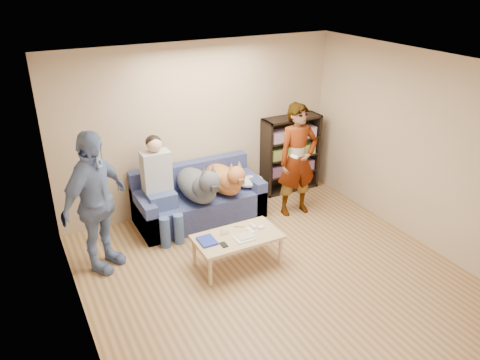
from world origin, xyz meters
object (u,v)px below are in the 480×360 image
camera_silver (225,232)px  dog_tan (225,179)px  coffee_table (237,239)px  notebook_blue (207,241)px  sofa (198,201)px  person_standing_right (298,160)px  person_seated (159,183)px  bookshelf (290,152)px  dog_gray (199,185)px  person_standing_left (95,203)px

camera_silver → dog_tan: 1.21m
coffee_table → camera_silver: bearing=135.0°
notebook_blue → sofa: sofa is taller
camera_silver → person_standing_right: bearing=24.5°
person_seated → dog_tan: 1.01m
bookshelf → person_seated: bearing=-171.6°
camera_silver → sofa: sofa is taller
sofa → dog_tan: (0.37, -0.18, 0.37)m
person_seated → dog_gray: bearing=-11.2°
camera_silver → dog_tan: dog_tan is taller
person_seated → person_standing_right: bearing=-11.1°
person_standing_right → notebook_blue: person_standing_right is taller
notebook_blue → bookshelf: (2.24, 1.55, 0.25)m
person_standing_right → sofa: (-1.42, 0.53, -0.60)m
person_standing_right → bookshelf: 0.87m
camera_silver → coffee_table: size_ratio=0.10×
sofa → coffee_table: (-0.04, -1.37, 0.09)m
camera_silver → dog_gray: bearing=85.7°
person_seated → dog_gray: size_ratio=1.15×
sofa → dog_gray: size_ratio=1.48×
bookshelf → coffee_table: bearing=-138.9°
camera_silver → coffee_table: bearing=-45.0°
dog_gray → bookshelf: bearing=14.0°
coffee_table → bookshelf: size_ratio=0.85×
sofa → person_seated: size_ratio=1.29×
bookshelf → person_standing_right: bearing=-116.2°
person_standing_left → notebook_blue: person_standing_left is taller
camera_silver → notebook_blue: bearing=-166.0°
camera_silver → coffee_table: (0.12, -0.12, -0.07)m
person_seated → coffee_table: (0.59, -1.24, -0.40)m
person_standing_right → dog_gray: person_standing_right is taller
notebook_blue → sofa: bearing=71.7°
person_standing_left → camera_silver: person_standing_left is taller
dog_gray → coffee_table: 1.17m
camera_silver → dog_tan: (0.53, 1.07, 0.21)m
person_standing_left → dog_gray: 1.59m
camera_silver → sofa: 1.27m
person_standing_left → bookshelf: (3.40, 0.85, -0.24)m
sofa → person_standing_right: bearing=-20.4°
sofa → bookshelf: bookshelf is taller
dog_tan → notebook_blue: bearing=-125.4°
dog_tan → coffee_table: dog_tan is taller
person_standing_left → dog_gray: bearing=-24.1°
person_standing_left → sofa: size_ratio=0.97×
notebook_blue → person_seated: bearing=99.1°
sofa → coffee_table: bearing=-91.5°
person_seated → dog_gray: (0.55, -0.11, -0.10)m
person_standing_left → person_standing_right: bearing=-36.5°
dog_tan → bookshelf: (1.43, 0.41, 0.03)m
notebook_blue → dog_gray: bearing=71.7°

